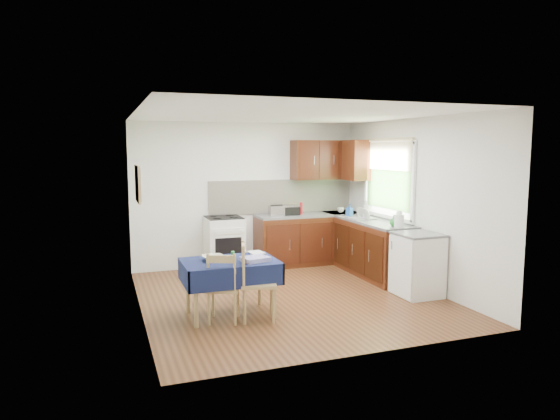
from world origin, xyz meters
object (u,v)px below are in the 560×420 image
object	(u,v)px
dining_table	(230,269)
dish_rack	(363,218)
chair_far	(223,285)
chair_near	(254,279)
kettle	(399,220)
toaster	(276,211)
sandwich_press	(290,210)

from	to	relation	value
dining_table	dish_rack	bearing A→B (deg)	18.75
chair_far	chair_near	xyz separation A→B (m)	(0.37, -0.04, 0.05)
chair_far	kettle	xyz separation A→B (m)	(2.82, 0.64, 0.56)
toaster	kettle	size ratio (longest dim) A/B	1.04
dining_table	chair_near	bearing A→B (deg)	-55.82
chair_far	sandwich_press	xyz separation A→B (m)	(1.79, 2.49, 0.54)
toaster	sandwich_press	xyz separation A→B (m)	(0.27, 0.08, -0.00)
dining_table	kettle	size ratio (longest dim) A/B	4.66
dining_table	chair_near	world-z (taller)	chair_near
dining_table	toaster	bearing A→B (deg)	48.81
dining_table	sandwich_press	size ratio (longest dim) A/B	3.81
chair_far	toaster	size ratio (longest dim) A/B	3.33
chair_far	sandwich_press	size ratio (longest dim) A/B	2.83
dining_table	chair_far	distance (m)	0.28
chair_near	kettle	world-z (taller)	kettle
chair_far	kettle	world-z (taller)	kettle
toaster	dish_rack	bearing A→B (deg)	-23.02
toaster	sandwich_press	distance (m)	0.29
chair_near	toaster	distance (m)	2.74
kettle	chair_near	bearing A→B (deg)	-164.37
chair_far	dining_table	bearing A→B (deg)	-101.70
chair_near	sandwich_press	world-z (taller)	sandwich_press
toaster	dish_rack	xyz separation A→B (m)	(1.23, -0.82, -0.07)
chair_far	sandwich_press	distance (m)	3.11
dish_rack	kettle	world-z (taller)	kettle
dining_table	kettle	world-z (taller)	kettle
sandwich_press	dish_rack	world-z (taller)	dish_rack
dining_table	toaster	world-z (taller)	toaster
chair_near	chair_far	bearing A→B (deg)	98.43
chair_far	chair_near	distance (m)	0.38
dining_table	chair_far	world-z (taller)	chair_far
chair_near	dining_table	bearing A→B (deg)	58.13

